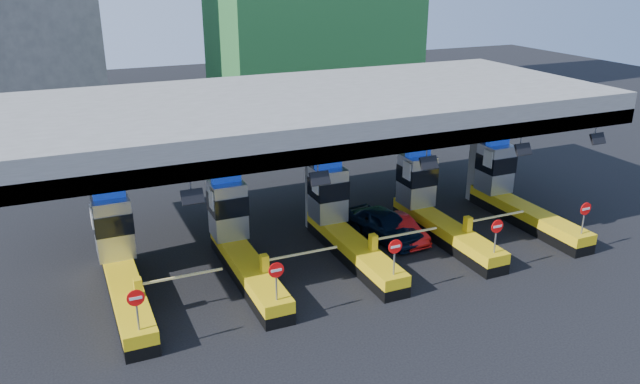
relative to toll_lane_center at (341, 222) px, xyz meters
name	(u,v)px	position (x,y,z in m)	size (l,w,h in m)	color
ground	(344,251)	(0.00, -0.28, -1.40)	(120.00, 120.00, 0.00)	black
toll_canopy	(319,111)	(0.00, 2.59, 4.74)	(28.00, 12.09, 7.00)	slate
toll_lane_far_left	(120,261)	(-10.00, 0.00, 0.00)	(4.43, 8.00, 4.16)	black
toll_lane_left	(238,240)	(-5.00, 0.00, 0.00)	(4.43, 8.00, 4.16)	black
toll_lane_center	(341,222)	(0.00, 0.00, 0.00)	(4.43, 8.00, 4.16)	black
toll_lane_right	(432,206)	(5.00, 0.00, 0.00)	(4.43, 8.00, 4.16)	black
toll_lane_far_right	(512,192)	(10.00, 0.00, 0.00)	(4.43, 8.00, 4.16)	black
bg_building_concrete	(6,11)	(-14.00, 35.72, 7.60)	(14.00, 10.00, 18.00)	#4C4C49
van	(385,225)	(2.45, 0.17, -0.64)	(1.79, 4.45, 1.52)	black
red_car	(400,229)	(3.07, -0.20, -0.81)	(1.25, 3.57, 1.18)	red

